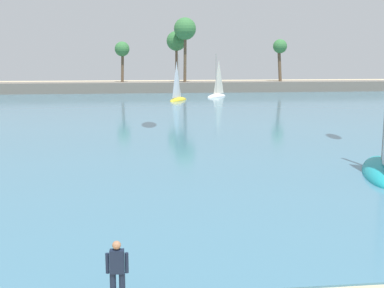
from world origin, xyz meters
TOP-DOWN VIEW (x-y plane):
  - sea at (0.00, 64.74)m, footprint 220.00×115.95m
  - palm_headland at (-2.55, 82.62)m, footprint 88.28×6.42m
  - person_at_waterline at (-2.69, 6.42)m, footprint 0.55×0.22m
  - sailboat_near_shore at (4.32, 64.82)m, footprint 3.49×4.76m
  - sailboat_mid_bay at (10.52, 18.80)m, footprint 4.47×7.09m
  - sailboat_toward_headland at (10.85, 70.91)m, footprint 4.18×4.57m

SIDE VIEW (x-z plane):
  - sea at x=0.00m, z-range 0.00..0.06m
  - sailboat_near_shore at x=4.32m, z-range -2.71..4.05m
  - sailboat_toward_headland at x=10.85m, z-range -2.78..4.15m
  - person_at_waterline at x=-2.69m, z-range 0.06..1.73m
  - sailboat_mid_bay at x=10.52m, z-range -3.99..5.90m
  - palm_headland at x=-2.55m, z-range -3.69..8.86m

